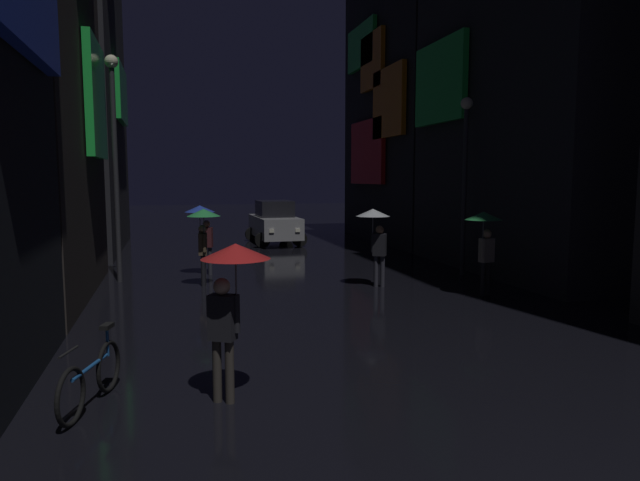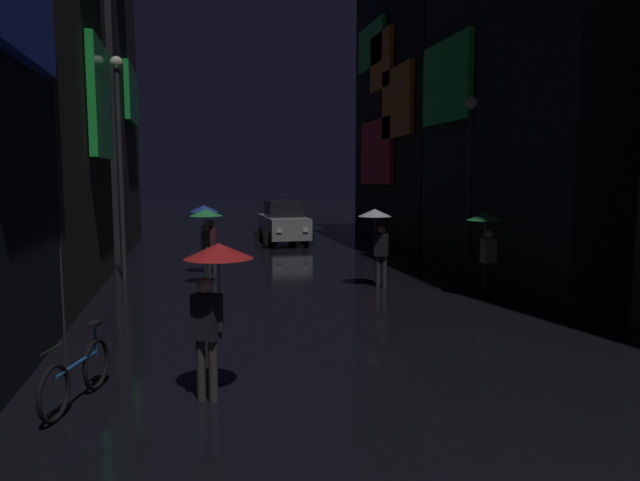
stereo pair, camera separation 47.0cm
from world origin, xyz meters
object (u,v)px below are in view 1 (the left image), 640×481
Objects in this scene: bicycle_parked_at_storefront at (91,378)px; pedestrian_midstreet_centre_green at (484,230)px; streetlamp_right_far at (465,165)px; pedestrian_foreground_left_red at (231,278)px; pedestrian_far_right_clear at (375,226)px; pedestrian_midstreet_left_green at (203,225)px; pedestrian_foreground_right_blue at (202,220)px; streetlamp_left_far at (115,145)px; car_distant at (275,223)px.

pedestrian_midstreet_centre_green is at bearing 29.86° from bicycle_parked_at_storefront.
bicycle_parked_at_storefront is 0.33× the size of streetlamp_right_far.
pedestrian_foreground_left_red is at bearing -133.74° from streetlamp_right_far.
pedestrian_far_right_clear is 3.80m from streetlamp_right_far.
streetlamp_right_far reaches higher than pedestrian_midstreet_centre_green.
pedestrian_midstreet_left_green is at bearing 155.21° from pedestrian_midstreet_centre_green.
pedestrian_midstreet_left_green is at bearing 76.66° from bicycle_parked_at_storefront.
pedestrian_foreground_right_blue is 3.28m from streetlamp_left_far.
bicycle_parked_at_storefront is (-6.36, -6.76, -1.28)m from pedestrian_far_right_clear.
pedestrian_far_right_clear is 2.87m from pedestrian_midstreet_centre_green.
streetlamp_right_far is at bearing 70.55° from pedestrian_midstreet_centre_green.
pedestrian_far_right_clear is at bearing 46.73° from bicycle_parked_at_storefront.
bicycle_parked_at_storefront is at bearing 170.08° from pedestrian_foreground_left_red.
pedestrian_midstreet_left_green is 1.00× the size of pedestrian_foreground_right_blue.
streetlamp_right_far is at bearing -14.73° from pedestrian_foreground_right_blue.
car_distant is at bearing 94.46° from pedestrian_far_right_clear.
pedestrian_midstreet_left_green is at bearing 178.94° from streetlamp_right_far.
pedestrian_far_right_clear and pedestrian_foreground_right_blue have the same top height.
car_distant is (5.53, 17.41, 0.54)m from bicycle_parked_at_storefront.
car_distant is (-3.03, 12.50, -0.74)m from pedestrian_midstreet_centre_green.
pedestrian_foreground_left_red and pedestrian_foreground_right_blue have the same top height.
streetlamp_left_far is 10.12m from streetlamp_right_far.
pedestrian_foreground_left_red is at bearing -77.15° from streetlamp_left_far.
pedestrian_foreground_left_red is 1.00× the size of pedestrian_foreground_right_blue.
streetlamp_left_far reaches higher than pedestrian_far_right_clear.
bicycle_parked_at_storefront is at bearing -133.27° from pedestrian_far_right_clear.
pedestrian_foreground_right_blue is (-6.60, 4.94, 0.00)m from pedestrian_midstreet_centre_green.
pedestrian_midstreet_left_green is 7.34m from pedestrian_midstreet_centre_green.
pedestrian_midstreet_left_green is at bearing -29.57° from streetlamp_left_far.
pedestrian_far_right_clear is 0.51× the size of car_distant.
pedestrian_foreground_right_blue is 8.39m from car_distant.
pedestrian_foreground_left_red is 0.40× the size of streetlamp_right_far.
car_distant is at bearing 72.38° from bicycle_parked_at_storefront.
streetlamp_left_far is at bearing 171.77° from streetlamp_right_far.
streetlamp_left_far reaches higher than car_distant.
pedestrian_far_right_clear is 1.00× the size of pedestrian_foreground_left_red.
pedestrian_midstreet_left_green is 8.31m from bicycle_parked_at_storefront.
streetlamp_left_far is (-6.77, 2.54, 2.20)m from pedestrian_far_right_clear.
streetlamp_right_far reaches higher than pedestrian_foreground_left_red.
pedestrian_midstreet_centre_green and pedestrian_foreground_right_blue have the same top height.
pedestrian_far_right_clear reaches higher than bicycle_parked_at_storefront.
pedestrian_foreground_left_red is 18.13m from car_distant.
pedestrian_far_right_clear is 8.42m from pedestrian_foreground_left_red.
pedestrian_midstreet_left_green is 1.00× the size of pedestrian_midstreet_centre_green.
bicycle_parked_at_storefront is at bearing -140.72° from streetlamp_right_far.
pedestrian_midstreet_centre_green is 0.40× the size of streetlamp_right_far.
pedestrian_far_right_clear reaches higher than car_distant.
car_distant is 0.79× the size of streetlamp_right_far.
bicycle_parked_at_storefront is at bearing -107.62° from car_distant.
streetlamp_left_far is (-5.93, -8.12, 2.94)m from car_distant.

